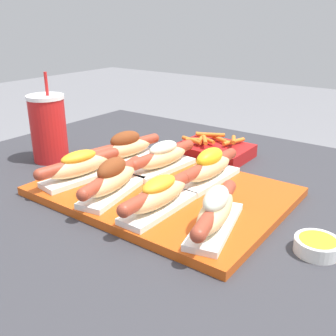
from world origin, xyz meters
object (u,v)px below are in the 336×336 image
object	(u,v)px
hot_dog_1	(112,179)
hot_dog_2	(159,195)
drink_cup	(48,128)
serving_tray	(163,191)
hot_dog_5	(163,157)
sauce_bowl	(317,245)
hot_dog_6	(209,167)
hot_dog_0	(80,166)
hot_dog_3	(216,211)
fries_basket	(214,150)
hot_dog_4	(126,148)

from	to	relation	value
hot_dog_1	hot_dog_2	distance (m)	0.12
hot_dog_2	drink_cup	bearing A→B (deg)	168.26
serving_tray	hot_dog_5	distance (m)	0.11
sauce_bowl	hot_dog_6	bearing A→B (deg)	157.22
serving_tray	hot_dog_0	size ratio (longest dim) A/B	2.35
hot_dog_3	drink_cup	bearing A→B (deg)	171.16
hot_dog_2	hot_dog_5	xyz separation A→B (m)	(-0.12, 0.18, 0.00)
hot_dog_5	sauce_bowl	distance (m)	0.42
hot_dog_1	hot_dog_3	bearing A→B (deg)	0.78
hot_dog_0	fries_basket	bearing A→B (deg)	68.66
fries_basket	hot_dog_1	bearing A→B (deg)	-94.01
hot_dog_4	drink_cup	size ratio (longest dim) A/B	0.92
sauce_bowl	drink_cup	size ratio (longest dim) A/B	0.32
hot_dog_4	sauce_bowl	bearing A→B (deg)	-11.71
hot_dog_2	hot_dog_6	world-z (taller)	hot_dog_6
drink_cup	hot_dog_6	bearing A→B (deg)	11.15
hot_dog_1	sauce_bowl	bearing A→B (deg)	8.64
hot_dog_5	serving_tray	bearing A→B (deg)	-53.89
drink_cup	hot_dog_0	bearing A→B (deg)	-20.80
hot_dog_2	serving_tray	bearing A→B (deg)	123.59
hot_dog_1	sauce_bowl	size ratio (longest dim) A/B	2.90
hot_dog_2	hot_dog_3	world-z (taller)	hot_dog_3
hot_dog_2	hot_dog_1	bearing A→B (deg)	179.53
hot_dog_3	drink_cup	distance (m)	0.57
hot_dog_4	drink_cup	bearing A→B (deg)	-158.62
hot_dog_5	fries_basket	size ratio (longest dim) A/B	1.16
hot_dog_4	sauce_bowl	size ratio (longest dim) A/B	2.90
hot_dog_3	sauce_bowl	xyz separation A→B (m)	(0.16, 0.06, -0.04)
hot_dog_0	hot_dog_2	size ratio (longest dim) A/B	0.99
hot_dog_0	fries_basket	size ratio (longest dim) A/B	1.15
hot_dog_2	fries_basket	bearing A→B (deg)	104.34
hot_dog_1	hot_dog_0	bearing A→B (deg)	173.22
hot_dog_4	hot_dog_6	bearing A→B (deg)	2.05
hot_dog_0	hot_dog_4	size ratio (longest dim) A/B	1.01
serving_tray	hot_dog_0	bearing A→B (deg)	-156.97
hot_dog_1	drink_cup	bearing A→B (deg)	164.09
drink_cup	hot_dog_1	bearing A→B (deg)	-15.91
hot_dog_4	sauce_bowl	xyz separation A→B (m)	(0.52, -0.11, -0.04)
hot_dog_1	sauce_bowl	xyz separation A→B (m)	(0.41, 0.06, -0.04)
drink_cup	hot_dog_5	bearing A→B (deg)	14.77
hot_dog_1	hot_dog_2	size ratio (longest dim) A/B	0.99
sauce_bowl	fries_basket	world-z (taller)	fries_basket
hot_dog_5	sauce_bowl	xyz separation A→B (m)	(0.41, -0.11, -0.04)
fries_basket	hot_dog_6	bearing A→B (deg)	-63.11
hot_dog_0	sauce_bowl	size ratio (longest dim) A/B	2.92
serving_tray	hot_dog_2	size ratio (longest dim) A/B	2.32
hot_dog_5	hot_dog_0	bearing A→B (deg)	-125.87
hot_dog_0	fries_basket	distance (m)	0.39
hot_dog_5	hot_dog_3	bearing A→B (deg)	-35.24
hot_dog_0	sauce_bowl	distance (m)	0.53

